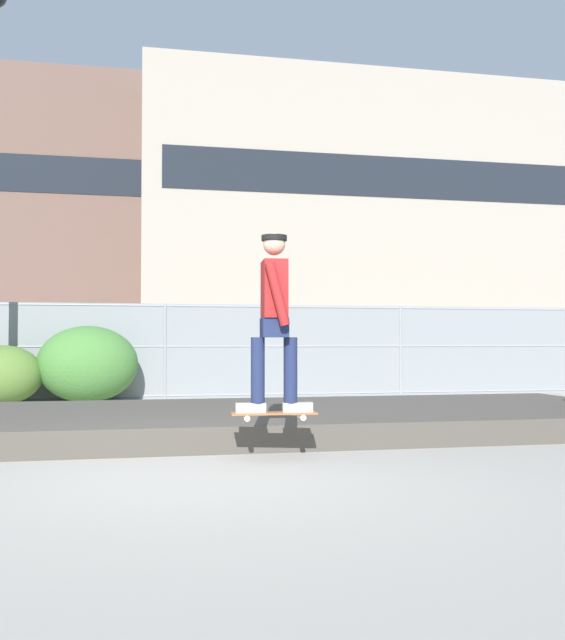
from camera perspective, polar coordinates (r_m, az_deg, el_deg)
name	(u,v)px	position (r m, az deg, el deg)	size (l,w,h in m)	color
ground_plane	(199,478)	(5.97, -6.73, -12.55)	(120.00, 120.00, 0.00)	#9E998E
gravel_berm	(180,422)	(8.79, -8.28, -8.14)	(11.76, 3.47, 0.28)	#4C473F
skateboard	(274,414)	(6.65, -0.68, -7.57)	(0.81, 0.26, 0.07)	#9E5B33
skater	(274,311)	(6.62, -0.68, 0.74)	(0.73, 0.59, 1.68)	#B2ADA8
chain_fence	(165,351)	(13.92, -9.46, -2.47)	(19.42, 0.06, 1.85)	gray
library_building	(57,226)	(56.22, -17.76, 7.24)	(23.90, 13.70, 19.55)	brown
office_block	(349,229)	(49.88, 5.37, 7.35)	(28.44, 13.17, 17.92)	#9E9384
shrub_left	(3,375)	(13.44, -21.61, -4.14)	(1.36, 1.11, 1.05)	#567A33
shrub_center	(88,364)	(13.43, -15.43, -3.45)	(1.81, 1.48, 1.40)	#477F38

